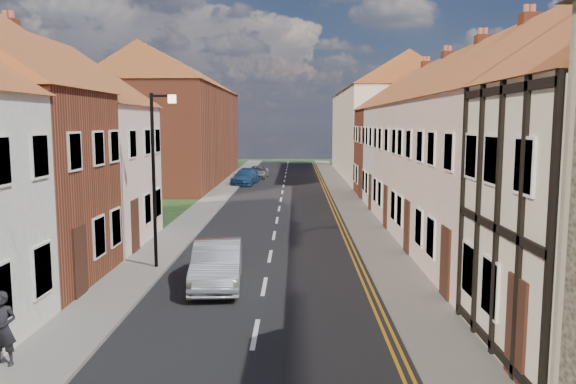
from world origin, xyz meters
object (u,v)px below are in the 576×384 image
object	(u,v)px
car_distant	(257,172)
pedestrian_left	(3,329)
car_mid	(217,264)
car_far	(245,177)
lamppost	(156,169)

from	to	relation	value
car_distant	pedestrian_left	size ratio (longest dim) A/B	2.63
car_mid	car_far	xyz separation A→B (m)	(-1.70, 29.05, -0.06)
lamppost	pedestrian_left	distance (m)	8.56
car_far	car_distant	distance (m)	5.34
car_mid	pedestrian_left	xyz separation A→B (m)	(-3.57, -6.19, 0.20)
car_distant	car_far	bearing A→B (deg)	-92.94
lamppost	car_far	size ratio (longest dim) A/B	1.36
lamppost	car_distant	size ratio (longest dim) A/B	1.46
lamppost	car_distant	xyz separation A→B (m)	(1.20, 32.50, -2.97)
car_distant	car_mid	bearing A→B (deg)	-84.75
car_far	pedestrian_left	bearing A→B (deg)	-86.02
lamppost	pedestrian_left	bearing A→B (deg)	-98.89
lamppost	car_far	bearing A→B (deg)	88.71
lamppost	pedestrian_left	xyz separation A→B (m)	(-1.26, -8.04, -2.64)
car_distant	pedestrian_left	bearing A→B (deg)	-90.07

